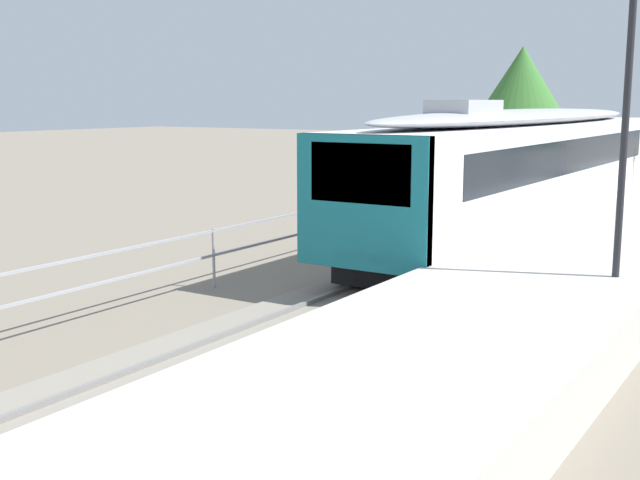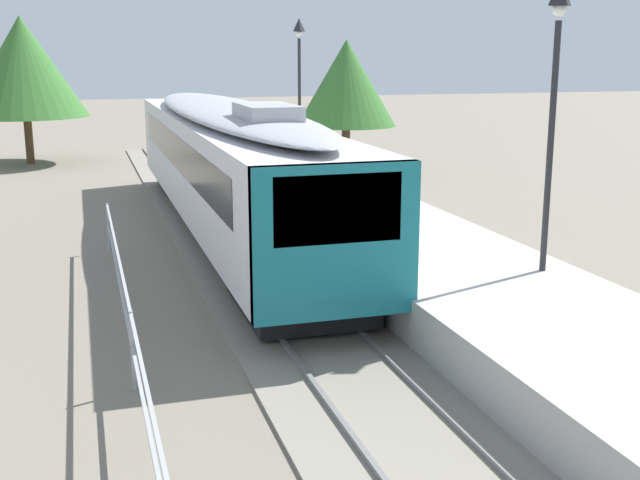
# 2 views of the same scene
# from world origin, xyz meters

# --- Properties ---
(ground_plane) EXTENTS (160.00, 160.00, 0.00)m
(ground_plane) POSITION_xyz_m (-3.00, 22.00, 0.00)
(ground_plane) COLOR slate
(track_rails) EXTENTS (3.20, 60.00, 0.14)m
(track_rails) POSITION_xyz_m (0.00, 22.00, 0.03)
(track_rails) COLOR gray
(track_rails) RESTS_ON ground
(commuter_train) EXTENTS (2.82, 19.67, 3.74)m
(commuter_train) POSITION_xyz_m (0.00, 31.05, 2.15)
(commuter_train) COLOR silver
(commuter_train) RESTS_ON track_rails
(station_platform) EXTENTS (3.90, 60.00, 0.90)m
(station_platform) POSITION_xyz_m (3.25, 22.00, 0.45)
(station_platform) COLOR #B7B5AD
(station_platform) RESTS_ON ground
(platform_lamp_mid_platform) EXTENTS (0.34, 0.34, 5.35)m
(platform_lamp_mid_platform) POSITION_xyz_m (4.44, 22.36, 4.62)
(platform_lamp_mid_platform) COLOR #232328
(platform_lamp_mid_platform) RESTS_ON station_platform
(platform_lamp_far_end) EXTENTS (0.34, 0.34, 5.35)m
(platform_lamp_far_end) POSITION_xyz_m (4.44, 39.86, 4.62)
(platform_lamp_far_end) COLOR #232328
(platform_lamp_far_end) RESTS_ON station_platform
(tree_behind_carpark) EXTENTS (4.20, 4.20, 5.51)m
(tree_behind_carpark) POSITION_xyz_m (6.95, 41.63, 3.72)
(tree_behind_carpark) COLOR brown
(tree_behind_carpark) RESTS_ON ground
(tree_behind_station_far) EXTENTS (5.56, 5.56, 6.59)m
(tree_behind_station_far) POSITION_xyz_m (-6.08, 48.32, 4.36)
(tree_behind_station_far) COLOR brown
(tree_behind_station_far) RESTS_ON ground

